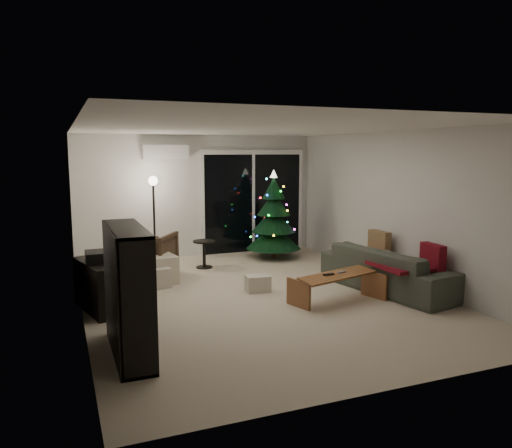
{
  "coord_description": "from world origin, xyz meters",
  "views": [
    {
      "loc": [
        -2.72,
        -6.77,
        2.15
      ],
      "look_at": [
        0.1,
        0.3,
        1.05
      ],
      "focal_mm": 35.0,
      "sensor_mm": 36.0,
      "label": 1
    }
  ],
  "objects_px": {
    "sofa": "(390,269)",
    "christmas_tree": "(274,215)",
    "coffee_table": "(337,288)",
    "media_cabinet": "(100,286)",
    "bookshelf": "(112,293)",
    "armchair": "(148,254)"
  },
  "relations": [
    {
      "from": "bookshelf",
      "to": "armchair",
      "type": "xyz_separation_m",
      "value": [
        0.95,
        3.38,
        -0.3
      ]
    },
    {
      "from": "armchair",
      "to": "sofa",
      "type": "relative_size",
      "value": 0.37
    },
    {
      "from": "media_cabinet",
      "to": "sofa",
      "type": "distance_m",
      "value": 4.35
    },
    {
      "from": "armchair",
      "to": "christmas_tree",
      "type": "bearing_deg",
      "value": -135.14
    },
    {
      "from": "bookshelf",
      "to": "christmas_tree",
      "type": "bearing_deg",
      "value": 30.54
    },
    {
      "from": "christmas_tree",
      "to": "coffee_table",
      "type": "bearing_deg",
      "value": -96.73
    },
    {
      "from": "christmas_tree",
      "to": "bookshelf",
      "type": "bearing_deg",
      "value": -132.35
    },
    {
      "from": "sofa",
      "to": "media_cabinet",
      "type": "bearing_deg",
      "value": 71.49
    },
    {
      "from": "media_cabinet",
      "to": "sofa",
      "type": "height_order",
      "value": "media_cabinet"
    },
    {
      "from": "coffee_table",
      "to": "bookshelf",
      "type": "bearing_deg",
      "value": 177.69
    },
    {
      "from": "sofa",
      "to": "christmas_tree",
      "type": "bearing_deg",
      "value": 4.02
    },
    {
      "from": "bookshelf",
      "to": "armchair",
      "type": "bearing_deg",
      "value": 57.22
    },
    {
      "from": "media_cabinet",
      "to": "coffee_table",
      "type": "bearing_deg",
      "value": -29.13
    },
    {
      "from": "bookshelf",
      "to": "media_cabinet",
      "type": "distance_m",
      "value": 1.71
    },
    {
      "from": "bookshelf",
      "to": "media_cabinet",
      "type": "height_order",
      "value": "bookshelf"
    },
    {
      "from": "media_cabinet",
      "to": "christmas_tree",
      "type": "bearing_deg",
      "value": 18.53
    },
    {
      "from": "media_cabinet",
      "to": "coffee_table",
      "type": "relative_size",
      "value": 0.83
    },
    {
      "from": "coffee_table",
      "to": "christmas_tree",
      "type": "xyz_separation_m",
      "value": [
        0.37,
        3.14,
        0.69
      ]
    },
    {
      "from": "sofa",
      "to": "christmas_tree",
      "type": "height_order",
      "value": "christmas_tree"
    },
    {
      "from": "bookshelf",
      "to": "armchair",
      "type": "height_order",
      "value": "bookshelf"
    },
    {
      "from": "bookshelf",
      "to": "media_cabinet",
      "type": "xyz_separation_m",
      "value": [
        0.0,
        1.67,
        -0.35
      ]
    },
    {
      "from": "sofa",
      "to": "christmas_tree",
      "type": "relative_size",
      "value": 1.28
    }
  ]
}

